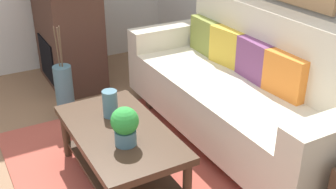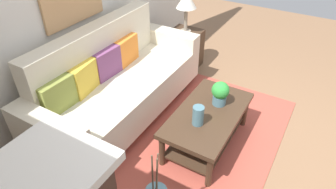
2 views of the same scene
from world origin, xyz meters
name	(u,v)px [view 1 (image 1 of 2)]	position (x,y,z in m)	size (l,w,h in m)	color
area_rug	(142,179)	(0.00, 0.50, 0.01)	(2.32, 1.67, 0.01)	#B24C3D
couch	(240,91)	(-0.14, 1.46, 0.43)	(2.25, 0.84, 1.08)	beige
throw_pillow_olive	(206,36)	(-0.84, 1.59, 0.68)	(0.36, 0.12, 0.32)	olive
throw_pillow_mustard	(228,47)	(-0.49, 1.59, 0.68)	(0.36, 0.12, 0.32)	gold
throw_pillow_plum	(255,60)	(-0.14, 1.59, 0.68)	(0.36, 0.12, 0.32)	#7A4270
throw_pillow_orange	(286,75)	(0.21, 1.59, 0.68)	(0.36, 0.12, 0.32)	orange
coffee_table	(120,144)	(-0.07, 0.37, 0.31)	(1.10, 0.60, 0.43)	#422D1E
tabletop_vase	(110,104)	(-0.27, 0.40, 0.53)	(0.11, 0.11, 0.20)	slate
potted_plant_tabletop	(125,125)	(0.12, 0.34, 0.57)	(0.18, 0.18, 0.26)	slate
fireplace	(68,30)	(-1.93, 0.60, 0.59)	(1.02, 0.58, 1.16)	#472D23
floor_vase	(65,93)	(-1.16, 0.30, 0.26)	(0.16, 0.16, 0.51)	slate
floor_vase_branch_a	(60,48)	(-1.14, 0.30, 0.69)	(0.01, 0.01, 0.36)	brown
floor_vase_branch_b	(61,46)	(-1.17, 0.32, 0.69)	(0.01, 0.01, 0.36)	brown
floor_vase_branch_c	(57,47)	(-1.17, 0.28, 0.69)	(0.01, 0.01, 0.36)	brown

